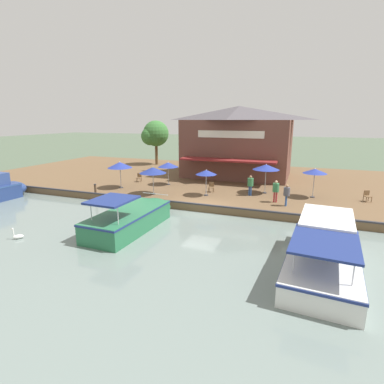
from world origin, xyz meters
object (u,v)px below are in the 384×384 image
object	(u,v)px
patio_umbrella_far_corner	(120,165)
person_at_quay_edge	(250,183)
waterfront_restaurant	(238,141)
swan	(18,236)
tree_behind_restaurant	(154,134)
person_near_entrance	(287,193)
patio_umbrella_by_entrance	(315,171)
patio_umbrella_near_quay_edge	(206,172)
person_mid_patio	(276,189)
patio_umbrella_mid_patio_right	(168,165)
cafe_chair_under_first_umbrella	(211,187)
cafe_chair_far_corner_seat	(139,177)
mooring_post	(95,188)
motorboat_outer_channel	(135,216)
patio_umbrella_back_row	(266,167)
motorboat_far_downstream	(324,246)
patio_umbrella_mid_patio_left	(153,170)
cafe_chair_facing_river	(367,195)

from	to	relation	value
patio_umbrella_far_corner	person_at_quay_edge	world-z (taller)	patio_umbrella_far_corner
waterfront_restaurant	swan	size ratio (longest dim) A/B	16.86
tree_behind_restaurant	person_near_entrance	bearing A→B (deg)	51.03
patio_umbrella_far_corner	tree_behind_restaurant	size ratio (longest dim) A/B	0.41
patio_umbrella_by_entrance	person_near_entrance	world-z (taller)	patio_umbrella_by_entrance
patio_umbrella_near_quay_edge	swan	world-z (taller)	patio_umbrella_near_quay_edge
person_mid_patio	swan	size ratio (longest dim) A/B	2.46
patio_umbrella_mid_patio_right	swan	xyz separation A→B (m)	(14.28, -2.84, -2.32)
patio_umbrella_near_quay_edge	cafe_chair_under_first_umbrella	bearing A→B (deg)	178.67
cafe_chair_under_first_umbrella	cafe_chair_far_corner_seat	distance (m)	8.34
patio_umbrella_by_entrance	cafe_chair_under_first_umbrella	size ratio (longest dim) A/B	2.82
cafe_chair_under_first_umbrella	person_mid_patio	distance (m)	5.78
swan	person_mid_patio	bearing A→B (deg)	130.87
patio_umbrella_by_entrance	swan	world-z (taller)	patio_umbrella_by_entrance
patio_umbrella_by_entrance	mooring_post	size ratio (longest dim) A/B	2.98
person_near_entrance	tree_behind_restaurant	size ratio (longest dim) A/B	0.26
motorboat_outer_channel	swan	xyz separation A→B (m)	(4.22, -5.21, -0.53)
person_mid_patio	person_at_quay_edge	size ratio (longest dim) A/B	1.00
cafe_chair_under_first_umbrella	swan	xyz separation A→B (m)	(12.88, -7.63, -0.85)
motorboat_outer_channel	patio_umbrella_back_row	bearing A→B (deg)	145.23
patio_umbrella_back_row	person_at_quay_edge	world-z (taller)	patio_umbrella_back_row
person_at_quay_edge	mooring_post	distance (m)	13.17
person_near_entrance	swan	world-z (taller)	person_near_entrance
cafe_chair_under_first_umbrella	motorboat_far_downstream	distance (m)	13.06
waterfront_restaurant	patio_umbrella_mid_patio_right	bearing A→B (deg)	-35.26
cafe_chair_far_corner_seat	mooring_post	size ratio (longest dim) A/B	1.06
cafe_chair_under_first_umbrella	tree_behind_restaurant	xyz separation A→B (m)	(-12.86, -12.23, 3.70)
patio_umbrella_by_entrance	cafe_chair_under_first_umbrella	distance (m)	8.51
patio_umbrella_far_corner	motorboat_outer_channel	distance (m)	9.50
person_near_entrance	swan	distance (m)	17.68
person_at_quay_edge	patio_umbrella_back_row	bearing A→B (deg)	141.23
patio_umbrella_far_corner	person_at_quay_edge	distance (m)	11.81
patio_umbrella_mid_patio_left	cafe_chair_under_first_umbrella	distance (m)	5.26
waterfront_restaurant	cafe_chair_facing_river	size ratio (longest dim) A/B	13.69
cafe_chair_under_first_umbrella	person_at_quay_edge	bearing A→B (deg)	88.52
patio_umbrella_mid_patio_left	patio_umbrella_by_entrance	bearing A→B (deg)	106.36
patio_umbrella_back_row	mooring_post	distance (m)	14.68
waterfront_restaurant	tree_behind_restaurant	size ratio (longest dim) A/B	1.93
patio_umbrella_near_quay_edge	patio_umbrella_back_row	distance (m)	5.16
person_near_entrance	mooring_post	size ratio (longest dim) A/B	1.99
cafe_chair_facing_river	tree_behind_restaurant	world-z (taller)	tree_behind_restaurant
patio_umbrella_near_quay_edge	cafe_chair_facing_river	xyz separation A→B (m)	(-2.64, 12.19, -1.47)
swan	patio_umbrella_mid_patio_left	bearing A→B (deg)	162.17
cafe_chair_facing_river	cafe_chair_under_first_umbrella	size ratio (longest dim) A/B	1.00
patio_umbrella_near_quay_edge	patio_umbrella_by_entrance	distance (m)	8.66
person_near_entrance	mooring_post	bearing A→B (deg)	-83.52
patio_umbrella_by_entrance	patio_umbrella_mid_patio_right	world-z (taller)	patio_umbrella_by_entrance
patio_umbrella_mid_patio_left	person_at_quay_edge	distance (m)	8.16
patio_umbrella_near_quay_edge	patio_umbrella_back_row	xyz separation A→B (m)	(-2.57, 4.47, 0.31)
cafe_chair_under_first_umbrella	motorboat_outer_channel	size ratio (longest dim) A/B	0.11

